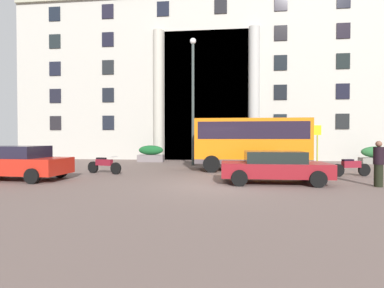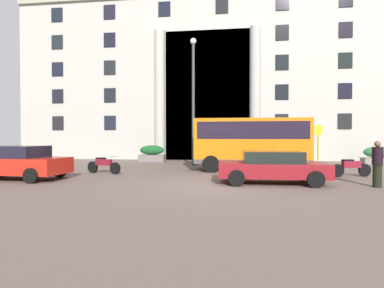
{
  "view_description": "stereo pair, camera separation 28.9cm",
  "coord_description": "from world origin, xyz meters",
  "px_view_note": "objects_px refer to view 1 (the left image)",
  "views": [
    {
      "loc": [
        0.2,
        -11.18,
        1.81
      ],
      "look_at": [
        -1.69,
        6.66,
        1.46
      ],
      "focal_mm": 27.39,
      "sensor_mm": 36.0,
      "label": 1
    },
    {
      "loc": [
        0.49,
        -11.14,
        1.81
      ],
      "look_at": [
        -1.69,
        6.66,
        1.46
      ],
      "focal_mm": 27.39,
      "sensor_mm": 36.0,
      "label": 2
    }
  ],
  "objects_px": {
    "hedge_planter_far_west": "(151,154)",
    "motorcycle_far_end": "(104,165)",
    "bus_stop_sign": "(317,141)",
    "lamppost_plaza_centre": "(193,92)",
    "orange_minibus": "(251,140)",
    "parked_coupe_end": "(16,162)",
    "parked_hatchback_near": "(274,166)",
    "hedge_planter_west": "(376,155)",
    "pedestrian_woman_with_bag": "(379,164)",
    "hedge_planter_entrance_left": "(264,152)",
    "scooter_by_planter": "(350,167)"
  },
  "relations": [
    {
      "from": "hedge_planter_far_west",
      "to": "parked_hatchback_near",
      "type": "bearing_deg",
      "value": -52.74
    },
    {
      "from": "orange_minibus",
      "to": "hedge_planter_entrance_left",
      "type": "relative_size",
      "value": 3.31
    },
    {
      "from": "bus_stop_sign",
      "to": "parked_coupe_end",
      "type": "distance_m",
      "value": 16.35
    },
    {
      "from": "bus_stop_sign",
      "to": "hedge_planter_west",
      "type": "xyz_separation_m",
      "value": [
        4.96,
        3.13,
        -1.02
      ]
    },
    {
      "from": "parked_coupe_end",
      "to": "motorcycle_far_end",
      "type": "height_order",
      "value": "parked_coupe_end"
    },
    {
      "from": "hedge_planter_entrance_left",
      "to": "parked_coupe_end",
      "type": "distance_m",
      "value": 15.74
    },
    {
      "from": "motorcycle_far_end",
      "to": "parked_hatchback_near",
      "type": "bearing_deg",
      "value": 0.77
    },
    {
      "from": "hedge_planter_far_west",
      "to": "pedestrian_woman_with_bag",
      "type": "xyz_separation_m",
      "value": [
        11.27,
        -10.43,
        0.25
      ]
    },
    {
      "from": "hedge_planter_entrance_left",
      "to": "scooter_by_planter",
      "type": "bearing_deg",
      "value": -68.19
    },
    {
      "from": "parked_coupe_end",
      "to": "pedestrian_woman_with_bag",
      "type": "relative_size",
      "value": 2.66
    },
    {
      "from": "orange_minibus",
      "to": "hedge_planter_far_west",
      "type": "distance_m",
      "value": 8.9
    },
    {
      "from": "motorcycle_far_end",
      "to": "lamppost_plaza_centre",
      "type": "distance_m",
      "value": 7.78
    },
    {
      "from": "hedge_planter_far_west",
      "to": "parked_coupe_end",
      "type": "xyz_separation_m",
      "value": [
        -3.5,
        -10.11,
        0.15
      ]
    },
    {
      "from": "scooter_by_planter",
      "to": "lamppost_plaza_centre",
      "type": "bearing_deg",
      "value": 134.75
    },
    {
      "from": "parked_hatchback_near",
      "to": "motorcycle_far_end",
      "type": "bearing_deg",
      "value": 163.84
    },
    {
      "from": "hedge_planter_west",
      "to": "pedestrian_woman_with_bag",
      "type": "distance_m",
      "value": 11.48
    },
    {
      "from": "parked_hatchback_near",
      "to": "scooter_by_planter",
      "type": "height_order",
      "value": "parked_hatchback_near"
    },
    {
      "from": "orange_minibus",
      "to": "parked_hatchback_near",
      "type": "relative_size",
      "value": 1.46
    },
    {
      "from": "scooter_by_planter",
      "to": "pedestrian_woman_with_bag",
      "type": "bearing_deg",
      "value": -109.12
    },
    {
      "from": "parked_coupe_end",
      "to": "hedge_planter_west",
      "type": "bearing_deg",
      "value": 29.99
    },
    {
      "from": "motorcycle_far_end",
      "to": "pedestrian_woman_with_bag",
      "type": "height_order",
      "value": "pedestrian_woman_with_bag"
    },
    {
      "from": "parked_hatchback_near",
      "to": "orange_minibus",
      "type": "bearing_deg",
      "value": 95.83
    },
    {
      "from": "hedge_planter_west",
      "to": "orange_minibus",
      "type": "bearing_deg",
      "value": -150.45
    },
    {
      "from": "parked_coupe_end",
      "to": "pedestrian_woman_with_bag",
      "type": "height_order",
      "value": "pedestrian_woman_with_bag"
    },
    {
      "from": "bus_stop_sign",
      "to": "motorcycle_far_end",
      "type": "distance_m",
      "value": 12.71
    },
    {
      "from": "orange_minibus",
      "to": "parked_coupe_end",
      "type": "height_order",
      "value": "orange_minibus"
    },
    {
      "from": "bus_stop_sign",
      "to": "hedge_planter_far_west",
      "type": "bearing_deg",
      "value": 164.1
    },
    {
      "from": "hedge_planter_entrance_left",
      "to": "lamppost_plaza_centre",
      "type": "distance_m",
      "value": 6.96
    },
    {
      "from": "bus_stop_sign",
      "to": "motorcycle_far_end",
      "type": "bearing_deg",
      "value": -159.79
    },
    {
      "from": "hedge_planter_far_west",
      "to": "bus_stop_sign",
      "type": "bearing_deg",
      "value": -15.9
    },
    {
      "from": "orange_minibus",
      "to": "motorcycle_far_end",
      "type": "distance_m",
      "value": 8.08
    },
    {
      "from": "parked_hatchback_near",
      "to": "lamppost_plaza_centre",
      "type": "bearing_deg",
      "value": 118.84
    },
    {
      "from": "parked_coupe_end",
      "to": "lamppost_plaza_centre",
      "type": "bearing_deg",
      "value": 49.85
    },
    {
      "from": "hedge_planter_entrance_left",
      "to": "hedge_planter_west",
      "type": "bearing_deg",
      "value": -0.93
    },
    {
      "from": "orange_minibus",
      "to": "motorcycle_far_end",
      "type": "xyz_separation_m",
      "value": [
        -7.65,
        -2.29,
        -1.25
      ]
    },
    {
      "from": "hedge_planter_entrance_left",
      "to": "lamppost_plaza_centre",
      "type": "bearing_deg",
      "value": -151.8
    },
    {
      "from": "hedge_planter_far_west",
      "to": "motorcycle_far_end",
      "type": "height_order",
      "value": "hedge_planter_far_west"
    },
    {
      "from": "orange_minibus",
      "to": "lamppost_plaza_centre",
      "type": "xyz_separation_m",
      "value": [
        -3.55,
        2.65,
        3.14
      ]
    },
    {
      "from": "orange_minibus",
      "to": "motorcycle_far_end",
      "type": "height_order",
      "value": "orange_minibus"
    },
    {
      "from": "hedge_planter_entrance_left",
      "to": "hedge_planter_far_west",
      "type": "height_order",
      "value": "hedge_planter_entrance_left"
    },
    {
      "from": "hedge_planter_west",
      "to": "parked_coupe_end",
      "type": "xyz_separation_m",
      "value": [
        -19.76,
        -10.02,
        0.16
      ]
    },
    {
      "from": "hedge_planter_west",
      "to": "parked_hatchback_near",
      "type": "height_order",
      "value": "parked_hatchback_near"
    },
    {
      "from": "hedge_planter_west",
      "to": "pedestrian_woman_with_bag",
      "type": "height_order",
      "value": "pedestrian_woman_with_bag"
    },
    {
      "from": "bus_stop_sign",
      "to": "lamppost_plaza_centre",
      "type": "distance_m",
      "value": 8.45
    },
    {
      "from": "hedge_planter_west",
      "to": "parked_hatchback_near",
      "type": "bearing_deg",
      "value": -131.51
    },
    {
      "from": "orange_minibus",
      "to": "parked_hatchback_near",
      "type": "distance_m",
      "value": 4.77
    },
    {
      "from": "bus_stop_sign",
      "to": "hedge_planter_far_west",
      "type": "relative_size",
      "value": 1.32
    },
    {
      "from": "bus_stop_sign",
      "to": "scooter_by_planter",
      "type": "bearing_deg",
      "value": -87.02
    },
    {
      "from": "parked_coupe_end",
      "to": "pedestrian_woman_with_bag",
      "type": "distance_m",
      "value": 14.77
    },
    {
      "from": "hedge_planter_entrance_left",
      "to": "hedge_planter_west",
      "type": "distance_m",
      "value": 7.73
    }
  ]
}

